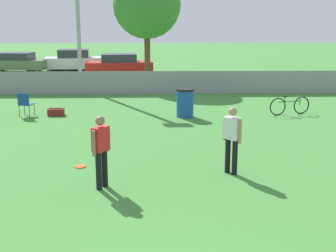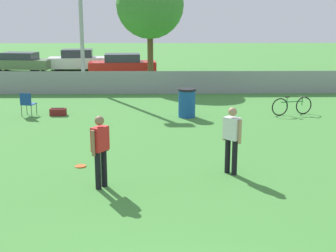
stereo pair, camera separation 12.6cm
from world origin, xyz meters
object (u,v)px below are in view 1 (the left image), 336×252
(folding_chair_sideline, at_px, (25,103))
(gear_bag_sideline, at_px, (56,112))
(parked_car_white, at_px, (74,60))
(tree_near_pole, at_px, (147,5))
(parked_car_olive, at_px, (16,62))
(parked_car_red, at_px, (119,65))
(player_defender_red, at_px, (101,147))
(player_receiver_white, at_px, (232,136))
(bicycle_sideline, at_px, (290,106))
(frisbee_disc, at_px, (80,166))
(trash_bin, at_px, (185,103))

(folding_chair_sideline, bearing_deg, gear_bag_sideline, -161.89)
(folding_chair_sideline, distance_m, parked_car_white, 15.06)
(tree_near_pole, height_order, parked_car_olive, tree_near_pole)
(tree_near_pole, xyz_separation_m, gear_bag_sideline, (-3.37, -8.59, -4.12))
(gear_bag_sideline, height_order, parked_car_red, parked_car_red)
(player_defender_red, relative_size, parked_car_white, 0.40)
(tree_near_pole, xyz_separation_m, player_defender_red, (-0.81, -16.28, -3.32))
(parked_car_olive, height_order, parked_car_red, parked_car_red)
(parked_car_red, bearing_deg, tree_near_pole, -66.92)
(player_receiver_white, bearing_deg, tree_near_pole, 144.17)
(folding_chair_sideline, height_order, gear_bag_sideline, folding_chair_sideline)
(folding_chair_sideline, bearing_deg, player_receiver_white, 147.44)
(bicycle_sideline, bearing_deg, player_defender_red, -145.20)
(tree_near_pole, relative_size, player_defender_red, 3.77)
(gear_bag_sideline, height_order, parked_car_olive, parked_car_olive)
(player_receiver_white, distance_m, parked_car_white, 22.96)
(player_receiver_white, xyz_separation_m, parked_car_white, (-7.31, 21.76, -0.25))
(frisbee_disc, bearing_deg, player_defender_red, -64.41)
(tree_near_pole, distance_m, trash_bin, 9.82)
(player_defender_red, bearing_deg, parked_car_red, 35.35)
(player_receiver_white, relative_size, gear_bag_sideline, 2.74)
(frisbee_disc, distance_m, bicycle_sideline, 9.34)
(trash_bin, relative_size, parked_car_red, 0.25)
(gear_bag_sideline, xyz_separation_m, parked_car_red, (1.54, 12.09, 0.53))
(player_receiver_white, xyz_separation_m, parked_car_olive, (-11.03, 20.97, -0.29))
(tree_near_pole, xyz_separation_m, frisbee_disc, (-1.51, -14.81, -4.24))
(trash_bin, bearing_deg, parked_car_olive, 125.45)
(parked_car_olive, bearing_deg, bicycle_sideline, -36.74)
(folding_chair_sideline, distance_m, parked_car_red, 12.48)
(parked_car_olive, bearing_deg, trash_bin, -46.52)
(frisbee_disc, xyz_separation_m, parked_car_white, (-3.61, 21.17, 0.67))
(player_receiver_white, xyz_separation_m, frisbee_disc, (-3.70, 0.59, -0.92))
(gear_bag_sideline, bearing_deg, trash_bin, -4.46)
(tree_near_pole, bearing_deg, player_receiver_white, -81.92)
(parked_car_olive, distance_m, parked_car_red, 7.32)
(frisbee_disc, height_order, trash_bin, trash_bin)
(tree_near_pole, xyz_separation_m, trash_bin, (1.51, -8.97, -3.71))
(parked_car_white, bearing_deg, player_defender_red, -83.85)
(tree_near_pole, distance_m, parked_car_olive, 11.05)
(parked_car_white, bearing_deg, folding_chair_sideline, -92.17)
(player_defender_red, bearing_deg, frisbee_disc, 57.99)
(player_defender_red, height_order, player_receiver_white, same)
(parked_car_white, relative_size, parked_car_red, 0.94)
(parked_car_olive, bearing_deg, frisbee_disc, -62.18)
(frisbee_disc, height_order, folding_chair_sideline, folding_chair_sideline)
(folding_chair_sideline, distance_m, parked_car_olive, 14.92)
(parked_car_white, xyz_separation_m, parked_car_red, (3.30, -2.86, -0.01))
(bicycle_sideline, distance_m, parked_car_olive, 20.25)
(folding_chair_sideline, xyz_separation_m, parked_car_white, (-0.65, 15.05, 0.16))
(folding_chair_sideline, bearing_deg, parked_car_red, -89.58)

